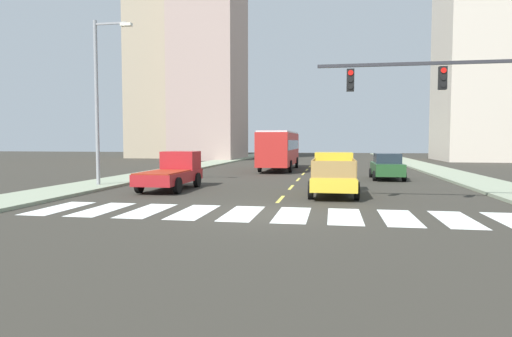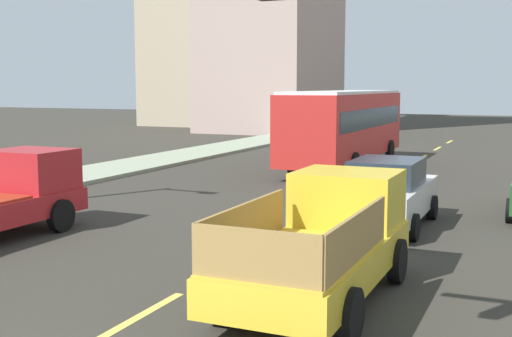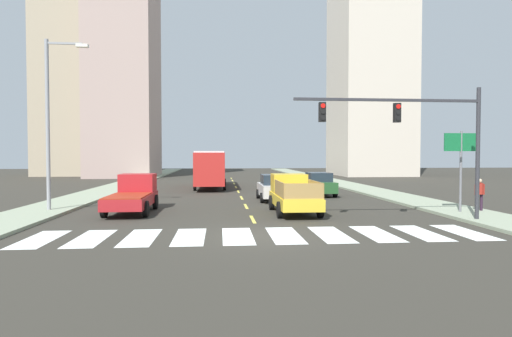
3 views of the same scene
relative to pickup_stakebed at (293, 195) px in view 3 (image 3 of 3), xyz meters
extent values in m
plane|color=#312F28|center=(-2.28, -6.23, -0.94)|extent=(160.00, 160.00, 0.00)
cube|color=gray|center=(8.61, 11.77, -0.86)|extent=(3.12, 110.00, 0.15)
cube|color=gray|center=(-13.16, 11.77, -0.86)|extent=(3.12, 110.00, 0.15)
cube|color=white|center=(-10.22, -6.23, -0.93)|extent=(1.12, 3.37, 0.01)
cube|color=white|center=(-8.46, -6.23, -0.93)|extent=(1.12, 3.37, 0.01)
cube|color=white|center=(-6.69, -6.23, -0.93)|extent=(1.12, 3.37, 0.01)
cube|color=white|center=(-4.93, -6.23, -0.93)|extent=(1.12, 3.37, 0.01)
cube|color=white|center=(-3.16, -6.23, -0.93)|extent=(1.12, 3.37, 0.01)
cube|color=white|center=(-1.40, -6.23, -0.93)|extent=(1.12, 3.37, 0.01)
cube|color=white|center=(0.37, -6.23, -0.93)|extent=(1.12, 3.37, 0.01)
cube|color=white|center=(2.13, -6.23, -0.93)|extent=(1.12, 3.37, 0.01)
cube|color=white|center=(3.90, -6.23, -0.93)|extent=(1.12, 3.37, 0.01)
cube|color=white|center=(5.67, -6.23, -0.93)|extent=(1.12, 3.37, 0.01)
cube|color=#D4C54C|center=(-2.28, -2.23, -0.93)|extent=(0.16, 2.40, 0.01)
cube|color=#D4C54C|center=(-2.28, 2.77, -0.93)|extent=(0.16, 2.40, 0.01)
cube|color=#D4C54C|center=(-2.28, 7.77, -0.93)|extent=(0.16, 2.40, 0.01)
cube|color=#D4C54C|center=(-2.28, 12.77, -0.93)|extent=(0.16, 2.40, 0.01)
cube|color=#D4C54C|center=(-2.28, 17.77, -0.93)|extent=(0.16, 2.40, 0.01)
cube|color=#D4C54C|center=(-2.28, 22.77, -0.93)|extent=(0.16, 2.40, 0.01)
cube|color=#D4C54C|center=(-2.28, 27.77, -0.93)|extent=(0.16, 2.40, 0.01)
cube|color=#D4C54C|center=(-2.28, 32.77, -0.93)|extent=(0.16, 2.40, 0.01)
cube|color=gold|center=(0.00, -0.44, -0.26)|extent=(1.96, 5.20, 0.56)
cube|color=gold|center=(0.00, 1.26, 0.52)|extent=(1.84, 1.60, 1.00)
cube|color=#19232D|center=(0.00, 1.70, 0.70)|extent=(1.72, 0.08, 0.56)
cube|color=gold|center=(0.00, -1.39, 0.05)|extent=(1.84, 3.30, 0.06)
cylinder|color=black|center=(-0.98, 1.12, -0.54)|extent=(0.22, 0.80, 0.80)
cylinder|color=black|center=(0.98, 1.12, -0.54)|extent=(0.22, 0.80, 0.80)
cylinder|color=black|center=(-0.98, -2.00, -0.54)|extent=(0.22, 0.80, 0.80)
cylinder|color=black|center=(0.98, -2.00, -0.54)|extent=(0.22, 0.80, 0.80)
cube|color=olive|center=(-0.90, -1.39, 0.43)|extent=(0.06, 3.17, 0.70)
cube|color=olive|center=(0.90, -1.39, 0.43)|extent=(0.06, 3.17, 0.70)
cube|color=olive|center=(0.00, -2.97, 0.43)|extent=(1.80, 0.06, 0.70)
cube|color=#A71E22|center=(-8.35, 0.44, -0.26)|extent=(1.96, 5.20, 0.56)
cube|color=#A71E22|center=(-8.35, 2.14, 0.52)|extent=(1.84, 1.60, 1.00)
cube|color=#19232D|center=(-8.35, 2.58, 0.70)|extent=(1.72, 0.08, 0.56)
cube|color=maroon|center=(-8.35, -0.51, 0.05)|extent=(1.84, 3.30, 0.06)
cylinder|color=black|center=(-9.33, 2.00, -0.54)|extent=(0.22, 0.80, 0.80)
cylinder|color=black|center=(-7.37, 2.00, -0.54)|extent=(0.22, 0.80, 0.80)
cylinder|color=black|center=(-9.33, -1.12, -0.54)|extent=(0.22, 0.80, 0.80)
cylinder|color=black|center=(-7.37, -1.12, -0.54)|extent=(0.22, 0.80, 0.80)
cube|color=red|center=(-4.64, 17.05, 0.91)|extent=(2.50, 10.80, 2.70)
cube|color=#19232D|center=(-4.64, 17.05, 1.26)|extent=(2.52, 9.94, 0.80)
cube|color=silver|center=(-4.64, 17.05, 2.32)|extent=(2.40, 10.37, 0.12)
cylinder|color=black|center=(-5.89, 20.39, -0.44)|extent=(0.22, 1.00, 1.00)
cylinder|color=black|center=(-3.39, 20.39, -0.44)|extent=(0.22, 1.00, 1.00)
cylinder|color=black|center=(-5.89, 14.08, -0.44)|extent=(0.22, 1.00, 1.00)
cylinder|color=black|center=(-3.39, 14.08, -0.44)|extent=(0.22, 1.00, 1.00)
cube|color=#234E26|center=(3.48, 8.91, -0.24)|extent=(1.80, 4.40, 0.76)
cube|color=#1E2833|center=(3.48, 8.76, 0.46)|extent=(1.58, 2.11, 0.64)
cylinder|color=black|center=(2.58, 10.27, -0.62)|extent=(0.22, 0.64, 0.64)
cylinder|color=black|center=(4.38, 10.27, -0.62)|extent=(0.22, 0.64, 0.64)
cylinder|color=black|center=(2.58, 7.54, -0.62)|extent=(0.22, 0.64, 0.64)
cylinder|color=black|center=(4.38, 7.54, -0.62)|extent=(0.22, 0.64, 0.64)
cube|color=silver|center=(-0.26, 5.85, -0.24)|extent=(1.80, 4.40, 0.76)
cube|color=#1E2833|center=(-0.26, 5.70, 0.46)|extent=(1.58, 2.11, 0.64)
cylinder|color=black|center=(-1.16, 7.21, -0.62)|extent=(0.22, 0.64, 0.64)
cylinder|color=black|center=(0.64, 7.21, -0.62)|extent=(0.22, 0.64, 0.64)
cylinder|color=black|center=(-1.16, 4.48, -0.62)|extent=(0.22, 0.64, 0.64)
cylinder|color=black|center=(0.64, 4.48, -0.62)|extent=(0.22, 0.64, 0.64)
cylinder|color=#2D2D33|center=(7.65, -3.93, 2.06)|extent=(0.18, 0.18, 6.00)
cube|color=#2D2D33|center=(3.49, -3.93, 4.46)|extent=(8.31, 0.12, 0.12)
cube|color=black|center=(3.91, -3.93, 3.91)|extent=(0.28, 0.24, 0.84)
cylinder|color=red|center=(3.91, -4.06, 4.17)|extent=(0.20, 0.04, 0.20)
cylinder|color=black|center=(3.91, -4.06, 3.91)|extent=(0.20, 0.04, 0.20)
cylinder|color=black|center=(3.91, -4.06, 3.65)|extent=(0.20, 0.04, 0.20)
cube|color=black|center=(0.58, -3.93, 3.91)|extent=(0.28, 0.24, 0.84)
cylinder|color=red|center=(0.58, -4.06, 4.17)|extent=(0.20, 0.04, 0.20)
cylinder|color=black|center=(0.58, -4.06, 3.91)|extent=(0.20, 0.04, 0.20)
cylinder|color=black|center=(0.58, -4.06, 3.65)|extent=(0.20, 0.04, 0.20)
cylinder|color=slate|center=(8.26, -1.60, 1.16)|extent=(0.12, 0.12, 4.20)
cube|color=#136233|center=(8.21, -1.62, 2.71)|extent=(1.70, 0.06, 0.90)
cylinder|color=gray|center=(-12.72, 1.07, 3.56)|extent=(0.20, 0.20, 9.00)
cube|color=gray|center=(-11.82, 1.07, 7.86)|extent=(1.80, 0.10, 0.10)
cube|color=silver|center=(-10.92, 1.07, 7.76)|extent=(0.60, 0.28, 0.16)
cylinder|color=#2D1B2B|center=(9.40, -1.25, -0.37)|extent=(0.14, 0.14, 0.84)
cylinder|color=#2D1B2B|center=(9.60, -1.25, -0.37)|extent=(0.14, 0.14, 0.84)
cylinder|color=maroon|center=(9.50, -1.25, 0.34)|extent=(0.34, 0.34, 0.58)
cylinder|color=maroon|center=(9.28, -1.25, 0.30)|extent=(0.09, 0.09, 0.54)
cylinder|color=maroon|center=(9.72, -1.25, 0.30)|extent=(0.09, 0.09, 0.54)
sphere|color=tan|center=(9.50, -1.25, 0.74)|extent=(0.22, 0.22, 0.22)
cube|color=tan|center=(-16.87, 38.50, 13.78)|extent=(8.45, 11.71, 29.43)
cube|color=tan|center=(-26.42, 43.42, 15.53)|extent=(7.17, 9.36, 32.94)
camera|label=1|loc=(-0.05, -21.35, 1.61)|focal=31.16mm
camera|label=2|loc=(3.31, -10.47, 2.59)|focal=46.23mm
camera|label=3|loc=(-3.84, -21.84, 2.07)|focal=29.71mm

